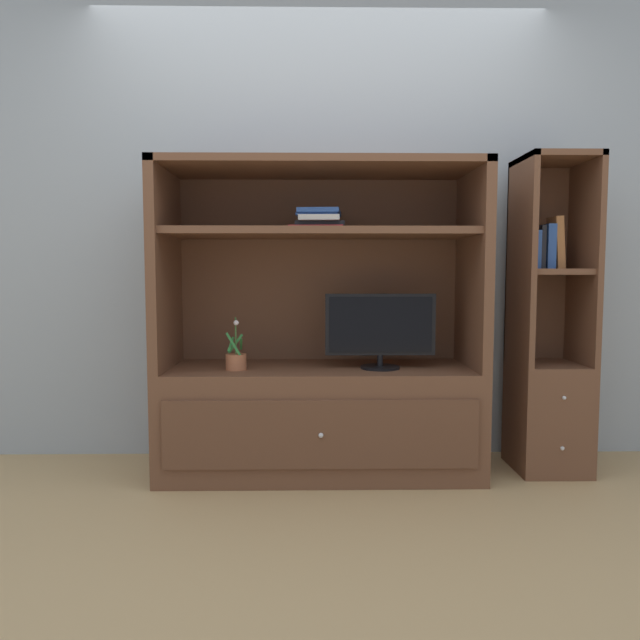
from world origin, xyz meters
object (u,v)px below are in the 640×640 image
Objects in this scene: tv_monitor at (380,329)px; magazine_stack at (319,220)px; upright_book_row at (545,246)px; bookshelf_tall at (548,363)px; media_console at (320,379)px; potted_plant at (236,361)px.

magazine_stack reaches higher than tv_monitor.
magazine_stack is 1.28× the size of upright_book_row.
tv_monitor is at bearing -175.49° from bookshelf_tall.
media_console is 6.10× the size of upright_book_row.
media_console is at bearing 167.08° from tv_monitor.
magazine_stack reaches higher than upright_book_row.
potted_plant is 0.78× the size of magazine_stack.
magazine_stack is at bearing -179.49° from bookshelf_tall.
tv_monitor is 1.64× the size of magazine_stack.
tv_monitor is 0.34× the size of bookshelf_tall.
tv_monitor is at bearing -10.86° from magazine_stack.
bookshelf_tall is 0.61m from upright_book_row.
bookshelf_tall is at bearing 4.51° from tv_monitor.
potted_plant is 1.64m from bookshelf_tall.
bookshelf_tall reaches higher than upright_book_row.
potted_plant is 0.83m from magazine_stack.
magazine_stack is 1.18m from upright_book_row.
magazine_stack is at bearing -179.95° from upright_book_row.
magazine_stack reaches higher than potted_plant.
magazine_stack is (0.42, 0.09, 0.71)m from potted_plant.
bookshelf_tall is at bearing 0.51° from magazine_stack.
upright_book_row is at bearing -167.12° from bookshelf_tall.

